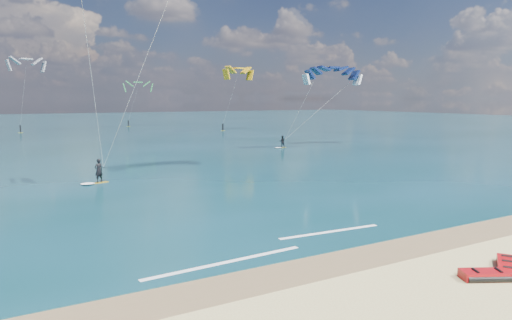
% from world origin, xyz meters
% --- Properties ---
extents(ground, '(320.00, 320.00, 0.00)m').
position_xyz_m(ground, '(0.00, 40.00, 0.00)').
color(ground, tan).
rests_on(ground, ground).
extents(wet_sand_strip, '(320.00, 2.40, 0.01)m').
position_xyz_m(wet_sand_strip, '(0.00, 3.00, 0.00)').
color(wet_sand_strip, brown).
rests_on(wet_sand_strip, ground).
extents(sea, '(320.00, 200.00, 0.04)m').
position_xyz_m(sea, '(0.00, 104.00, 0.02)').
color(sea, '#093134').
rests_on(sea, ground).
extents(packed_kite_left, '(2.41, 2.12, 0.37)m').
position_xyz_m(packed_kite_left, '(5.49, -0.81, 0.00)').
color(packed_kite_left, '#B7090D').
rests_on(packed_kite_left, ground).
extents(packed_kite_mid, '(2.77, 2.07, 0.37)m').
position_xyz_m(packed_kite_mid, '(4.29, -1.09, 0.00)').
color(packed_kite_mid, '#AA0B11').
rests_on(packed_kite_mid, ground).
extents(kitesurfer_main, '(9.12, 7.55, 19.05)m').
position_xyz_m(kitesurfer_main, '(-3.71, 21.88, 9.87)').
color(kitesurfer_main, yellow).
rests_on(kitesurfer_main, sea).
extents(kitesurfer_far, '(11.33, 6.24, 11.74)m').
position_xyz_m(kitesurfer_far, '(23.66, 37.32, 6.06)').
color(kitesurfer_far, gold).
rests_on(kitesurfer_far, sea).
extents(shoreline_foam, '(12.35, 1.92, 0.01)m').
position_xyz_m(shoreline_foam, '(-0.69, 5.58, 0.04)').
color(shoreline_foam, white).
rests_on(shoreline_foam, ground).
extents(distant_kites, '(75.74, 40.14, 13.39)m').
position_xyz_m(distant_kites, '(-6.38, 79.85, 5.91)').
color(distant_kites, teal).
rests_on(distant_kites, ground).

